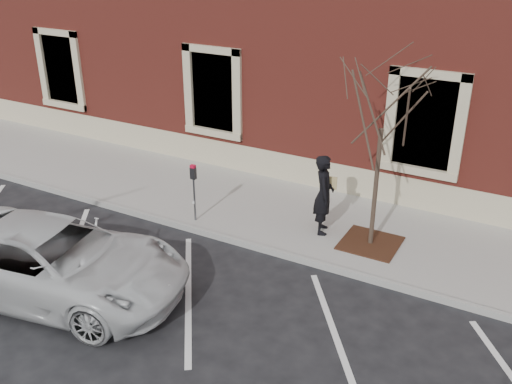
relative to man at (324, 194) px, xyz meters
The scene contains 10 objects.
ground 2.18m from the man, 139.07° to the right, with size 120.00×120.00×0.00m, color #28282B.
sidewalk_near 1.83m from the man, 160.08° to the left, with size 40.00×3.50×0.15m, color #A29F98.
curb_near 2.17m from the man, 137.94° to the right, with size 40.00×0.12×0.15m, color #9E9E99.
parking_stripes 3.88m from the man, 112.51° to the right, with size 28.00×4.40×0.01m, color silver, non-canonical shape.
building_civic 7.26m from the man, 102.34° to the left, with size 40.00×8.62×8.00m.
man is the anchor object (origin of this frame).
parking_meter 3.09m from the man, 161.54° to the right, with size 0.13×0.10×1.45m.
tree_grate 1.52m from the man, ahead, with size 1.26×1.26×0.03m, color #452616.
sapling 2.79m from the man, ahead, with size 2.97×2.97×4.96m.
white_truck 5.98m from the man, 128.51° to the right, with size 2.47×5.36×1.49m, color silver.
Camera 1 is at (5.78, -9.85, 6.62)m, focal length 40.00 mm.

